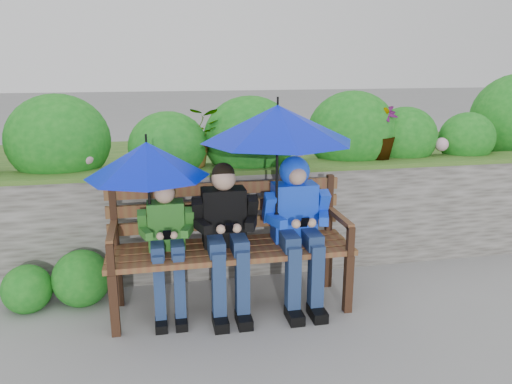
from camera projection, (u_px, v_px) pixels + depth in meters
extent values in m
plane|color=gray|center=(258.00, 303.00, 4.22)|extent=(60.00, 60.00, 0.00)
cube|color=#4C4A44|center=(242.00, 220.00, 4.80)|extent=(8.00, 0.40, 1.00)
cube|color=#285418|center=(242.00, 168.00, 4.67)|extent=(8.00, 0.42, 0.04)
cube|color=#285418|center=(225.00, 191.00, 5.94)|extent=(8.00, 2.00, 0.96)
ellipsoid|color=#136117|center=(58.00, 140.00, 4.57)|extent=(0.94, 0.75, 0.84)
ellipsoid|color=#136117|center=(168.00, 147.00, 4.58)|extent=(0.73, 0.58, 0.65)
ellipsoid|color=#136117|center=(250.00, 138.00, 4.78)|extent=(0.89, 0.71, 0.80)
ellipsoid|color=#136117|center=(352.00, 132.00, 5.11)|extent=(0.93, 0.74, 0.84)
ellipsoid|color=#136117|center=(404.00, 137.00, 5.21)|extent=(0.70, 0.56, 0.63)
ellipsoid|color=#136117|center=(467.00, 138.00, 5.31)|extent=(0.62, 0.49, 0.55)
sphere|color=#BF8EA8|center=(86.00, 157.00, 4.45)|extent=(0.14, 0.14, 0.14)
sphere|color=#BF8EA8|center=(300.00, 150.00, 4.84)|extent=(0.14, 0.14, 0.14)
sphere|color=#BF8EA8|center=(442.00, 144.00, 5.13)|extent=(0.14, 0.14, 0.14)
imported|color=#136117|center=(194.00, 137.00, 4.60)|extent=(0.49, 0.43, 0.55)
imported|color=#136117|center=(381.00, 131.00, 4.96)|extent=(0.31, 0.31, 0.55)
sphere|color=#136117|center=(82.00, 278.00, 4.21)|extent=(0.49, 0.49, 0.49)
sphere|color=#136117|center=(27.00, 289.00, 4.09)|extent=(0.40, 0.40, 0.40)
cube|color=#311D12|center=(114.00, 305.00, 3.67)|extent=(0.07, 0.07, 0.49)
cube|color=#311D12|center=(118.00, 278.00, 4.13)|extent=(0.07, 0.07, 0.49)
cube|color=#311D12|center=(348.00, 284.00, 4.02)|extent=(0.07, 0.07, 0.49)
cube|color=#311D12|center=(328.00, 261.00, 4.49)|extent=(0.07, 0.07, 0.49)
cube|color=brown|center=(235.00, 260.00, 3.81)|extent=(1.96, 0.11, 0.04)
cube|color=brown|center=(233.00, 253.00, 3.95)|extent=(1.96, 0.11, 0.04)
cube|color=brown|center=(230.00, 247.00, 4.08)|extent=(1.96, 0.11, 0.04)
cube|color=brown|center=(227.00, 241.00, 4.21)|extent=(1.96, 0.11, 0.04)
cube|color=#311D12|center=(114.00, 218.00, 4.02)|extent=(0.05, 0.05, 0.54)
cube|color=brown|center=(112.00, 232.00, 3.78)|extent=(0.05, 0.51, 0.04)
cube|color=#311D12|center=(111.00, 259.00, 3.57)|extent=(0.05, 0.05, 0.24)
cube|color=#311D12|center=(329.00, 205.00, 4.37)|extent=(0.05, 0.05, 0.54)
cube|color=brown|center=(340.00, 218.00, 4.13)|extent=(0.05, 0.51, 0.04)
cube|color=#311D12|center=(350.00, 241.00, 3.93)|extent=(0.05, 0.05, 0.24)
cube|color=brown|center=(226.00, 223.00, 4.23)|extent=(1.96, 0.04, 0.10)
cube|color=brown|center=(226.00, 206.00, 4.20)|extent=(1.96, 0.04, 0.10)
cube|color=brown|center=(226.00, 188.00, 4.16)|extent=(1.96, 0.04, 0.10)
cube|color=#2B6721|center=(166.00, 225.00, 3.95)|extent=(0.29, 0.17, 0.39)
sphere|color=tan|center=(165.00, 194.00, 3.86)|extent=(0.16, 0.16, 0.16)
sphere|color=#9A7C4E|center=(164.00, 190.00, 3.87)|extent=(0.15, 0.15, 0.15)
cube|color=navy|center=(157.00, 249.00, 3.84)|extent=(0.10, 0.27, 0.10)
cube|color=navy|center=(160.00, 291.00, 3.79)|extent=(0.08, 0.09, 0.58)
cube|color=black|center=(161.00, 325.00, 3.81)|extent=(0.09, 0.18, 0.07)
cube|color=navy|center=(177.00, 247.00, 3.87)|extent=(0.10, 0.27, 0.10)
cube|color=navy|center=(180.00, 289.00, 3.82)|extent=(0.08, 0.09, 0.58)
cube|color=black|center=(181.00, 323.00, 3.84)|extent=(0.09, 0.18, 0.07)
cube|color=#2B6721|center=(142.00, 222.00, 3.86)|extent=(0.07, 0.15, 0.21)
cube|color=#2B6721|center=(146.00, 234.00, 3.78)|extent=(0.11, 0.18, 0.06)
sphere|color=tan|center=(160.00, 236.00, 3.73)|extent=(0.06, 0.06, 0.06)
cube|color=#2B6721|center=(189.00, 219.00, 3.93)|extent=(0.07, 0.15, 0.21)
cube|color=#2B6721|center=(187.00, 231.00, 3.84)|extent=(0.11, 0.18, 0.06)
sphere|color=tan|center=(174.00, 235.00, 3.75)|extent=(0.06, 0.06, 0.06)
cube|color=black|center=(167.00, 235.00, 3.73)|extent=(0.06, 0.07, 0.09)
cube|color=black|center=(224.00, 217.00, 4.03)|extent=(0.35, 0.20, 0.47)
sphere|color=tan|center=(223.00, 179.00, 3.93)|extent=(0.19, 0.19, 0.19)
sphere|color=black|center=(223.00, 174.00, 3.93)|extent=(0.18, 0.18, 0.18)
cube|color=navy|center=(215.00, 245.00, 3.90)|extent=(0.12, 0.33, 0.12)
cube|color=navy|center=(219.00, 288.00, 3.82)|extent=(0.10, 0.11, 0.59)
cube|color=black|center=(221.00, 322.00, 3.83)|extent=(0.11, 0.22, 0.08)
cube|color=navy|center=(239.00, 243.00, 3.94)|extent=(0.12, 0.33, 0.12)
cube|color=navy|center=(242.00, 286.00, 3.86)|extent=(0.10, 0.11, 0.59)
cube|color=black|center=(244.00, 320.00, 3.87)|extent=(0.11, 0.22, 0.08)
cube|color=black|center=(197.00, 213.00, 3.92)|extent=(0.08, 0.19, 0.26)
cube|color=black|center=(203.00, 227.00, 3.82)|extent=(0.13, 0.22, 0.07)
sphere|color=tan|center=(221.00, 229.00, 3.76)|extent=(0.07, 0.07, 0.07)
cube|color=black|center=(252.00, 210.00, 4.01)|extent=(0.08, 0.19, 0.26)
cube|color=black|center=(251.00, 223.00, 3.89)|extent=(0.13, 0.22, 0.07)
sphere|color=tan|center=(237.00, 228.00, 3.78)|extent=(0.07, 0.07, 0.07)
cube|color=black|center=(229.00, 228.00, 3.76)|extent=(0.06, 0.07, 0.09)
cube|color=blue|center=(294.00, 211.00, 4.14)|extent=(0.36, 0.21, 0.48)
sphere|color=tan|center=(295.00, 173.00, 4.04)|extent=(0.20, 0.20, 0.20)
sphere|color=blue|center=(294.00, 171.00, 4.06)|extent=(0.25, 0.25, 0.25)
sphere|color=tan|center=(297.00, 176.00, 3.99)|extent=(0.15, 0.15, 0.15)
cube|color=navy|center=(288.00, 239.00, 4.01)|extent=(0.13, 0.34, 0.13)
cube|color=navy|center=(293.00, 282.00, 3.93)|extent=(0.10, 0.12, 0.60)
cube|color=black|center=(294.00, 315.00, 3.93)|extent=(0.12, 0.23, 0.08)
cube|color=navy|center=(310.00, 238.00, 4.05)|extent=(0.13, 0.34, 0.13)
cube|color=navy|center=(316.00, 280.00, 3.96)|extent=(0.10, 0.12, 0.60)
cube|color=black|center=(317.00, 313.00, 3.97)|extent=(0.12, 0.23, 0.08)
cube|color=blue|center=(269.00, 208.00, 4.03)|extent=(0.08, 0.19, 0.27)
cube|color=blue|center=(277.00, 221.00, 3.93)|extent=(0.13, 0.22, 0.07)
sphere|color=tan|center=(296.00, 224.00, 3.86)|extent=(0.07, 0.07, 0.07)
cube|color=blue|center=(322.00, 204.00, 4.12)|extent=(0.08, 0.19, 0.27)
cube|color=blue|center=(324.00, 218.00, 4.00)|extent=(0.13, 0.22, 0.07)
sphere|color=tan|center=(312.00, 223.00, 3.89)|extent=(0.07, 0.07, 0.07)
cube|color=black|center=(304.00, 222.00, 3.86)|extent=(0.06, 0.07, 0.09)
cone|color=#0114C4|center=(147.00, 160.00, 3.75)|extent=(0.94, 0.94, 0.27)
cylinder|color=black|center=(146.00, 138.00, 3.71)|extent=(0.02, 0.02, 0.06)
cylinder|color=black|center=(149.00, 191.00, 3.81)|extent=(0.02, 0.02, 0.49)
sphere|color=black|center=(151.00, 222.00, 3.88)|extent=(0.04, 0.04, 0.04)
cone|color=#0114C4|center=(278.00, 123.00, 3.80)|extent=(1.19, 1.19, 0.28)
cylinder|color=black|center=(278.00, 101.00, 3.75)|extent=(0.02, 0.02, 0.06)
cylinder|color=black|center=(277.00, 170.00, 3.89)|extent=(0.02, 0.02, 0.73)
sphere|color=black|center=(277.00, 215.00, 3.99)|extent=(0.04, 0.04, 0.04)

